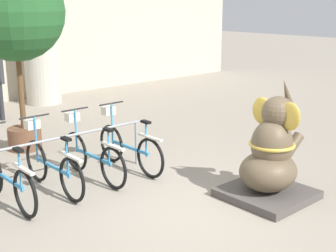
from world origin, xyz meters
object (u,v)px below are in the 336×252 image
object	(u,v)px
bicycle_0	(6,176)
bicycle_3	(128,145)
bicycle_1	(52,164)
potted_tree	(15,15)
bicycle_2	(92,154)
elephant_statue	(271,158)

from	to	relation	value
bicycle_0	bicycle_3	distance (m)	2.11
bicycle_3	bicycle_1	bearing A→B (deg)	179.80
potted_tree	bicycle_1	bearing A→B (deg)	-105.15
bicycle_2	bicycle_3	world-z (taller)	same
bicycle_0	potted_tree	distance (m)	3.30
bicycle_1	elephant_statue	bearing A→B (deg)	-46.10
elephant_statue	bicycle_3	bearing A→B (deg)	109.25
bicycle_0	potted_tree	world-z (taller)	potted_tree
bicycle_2	potted_tree	world-z (taller)	potted_tree
bicycle_1	bicycle_2	bearing A→B (deg)	0.64
bicycle_3	potted_tree	distance (m)	3.13
bicycle_0	bicycle_2	xyz separation A→B (m)	(1.41, 0.04, 0.00)
bicycle_1	bicycle_2	xyz separation A→B (m)	(0.70, 0.01, 0.00)
potted_tree	bicycle_3	bearing A→B (deg)	-69.46
bicycle_1	potted_tree	bearing A→B (deg)	74.85
bicycle_0	elephant_statue	distance (m)	3.69
potted_tree	bicycle_2	bearing A→B (deg)	-86.99
bicycle_1	bicycle_2	distance (m)	0.70
bicycle_2	bicycle_3	size ratio (longest dim) A/B	1.00
elephant_statue	potted_tree	distance (m)	5.12
bicycle_2	bicycle_3	distance (m)	0.70
bicycle_1	bicycle_0	bearing A→B (deg)	-177.42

